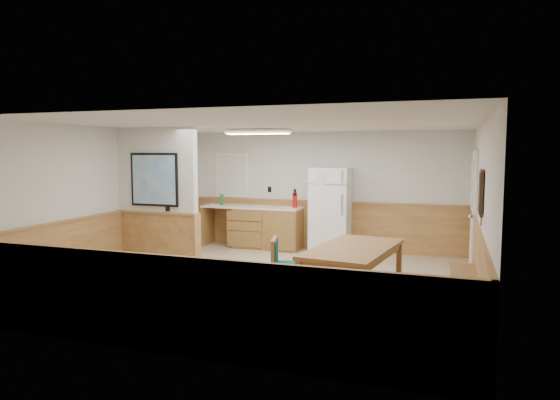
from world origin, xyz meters
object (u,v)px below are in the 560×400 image
at_px(fire_extinguisher, 295,200).
at_px(soap_bottle, 222,199).
at_px(refrigerator, 330,210).
at_px(dining_chair, 283,263).
at_px(dining_bench, 464,283).
at_px(dining_table, 354,253).

height_order(fire_extinguisher, soap_bottle, fire_extinguisher).
distance_m(refrigerator, dining_chair, 3.30).
bearing_deg(dining_chair, refrigerator, 77.10).
xyz_separation_m(dining_bench, dining_chair, (-2.45, -0.28, 0.15)).
relative_size(refrigerator, soap_bottle, 7.44).
bearing_deg(soap_bottle, refrigerator, -2.02).
height_order(refrigerator, fire_extinguisher, refrigerator).
height_order(dining_chair, fire_extinguisher, fire_extinguisher).
bearing_deg(refrigerator, fire_extinguisher, 174.27).
xyz_separation_m(dining_table, dining_bench, (1.47, 0.07, -0.32)).
xyz_separation_m(refrigerator, dining_bench, (2.54, -3.00, -0.54)).
distance_m(dining_table, soap_bottle, 4.78).
relative_size(refrigerator, dining_table, 0.85).
relative_size(dining_chair, soap_bottle, 3.60).
bearing_deg(soap_bottle, dining_chair, -52.50).
bearing_deg(dining_chair, dining_table, -2.46).
bearing_deg(dining_bench, soap_bottle, 147.51).
height_order(dining_chair, soap_bottle, soap_bottle).
distance_m(fire_extinguisher, soap_bottle, 1.71).
bearing_deg(dining_table, refrigerator, 116.83).
xyz_separation_m(dining_chair, soap_bottle, (-2.58, 3.37, 0.52)).
xyz_separation_m(refrigerator, dining_table, (1.07, -3.07, -0.22)).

